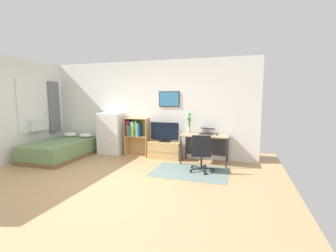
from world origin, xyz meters
TOP-DOWN VIEW (x-y plane):
  - ground_plane at (0.00, 0.00)m, footprint 7.20×7.20m
  - wall_back_with_posters at (0.00, 2.43)m, footprint 6.12×0.09m
  - area_rug at (1.52, 1.23)m, footprint 1.70×1.20m
  - bed at (-2.18, 1.39)m, footprint 1.31×2.01m
  - dresser at (-1.08, 2.15)m, footprint 0.72×0.46m
  - bookshelf at (-0.31, 2.21)m, footprint 0.68×0.30m
  - tv_stand at (0.60, 2.17)m, footprint 0.89×0.41m
  - television at (0.60, 2.15)m, footprint 0.79×0.16m
  - desk at (1.72, 2.13)m, footprint 1.18×0.64m
  - office_chair at (1.76, 1.27)m, footprint 0.57×0.58m
  - laptop at (1.75, 2.18)m, footprint 0.40×0.43m
  - computer_mouse at (2.01, 2.03)m, footprint 0.06×0.10m
  - bamboo_vase at (1.26, 2.26)m, footprint 0.10×0.11m

SIDE VIEW (x-z plane):
  - ground_plane at x=0.00m, z-range 0.00..0.00m
  - area_rug at x=1.52m, z-range 0.00..0.01m
  - tv_stand at x=0.60m, z-range 0.00..0.47m
  - bed at x=-2.18m, z-range -0.06..0.54m
  - office_chair at x=1.76m, z-range 0.03..0.89m
  - desk at x=1.72m, z-range 0.24..0.98m
  - dresser at x=-1.08m, z-range 0.00..1.22m
  - bookshelf at x=-0.31m, z-range 0.12..1.20m
  - television at x=0.60m, z-range 0.47..1.00m
  - computer_mouse at x=2.01m, z-range 0.74..0.77m
  - laptop at x=1.75m, z-range 0.72..0.88m
  - bamboo_vase at x=1.26m, z-range 0.73..1.26m
  - wall_back_with_posters at x=0.00m, z-range 0.00..2.70m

